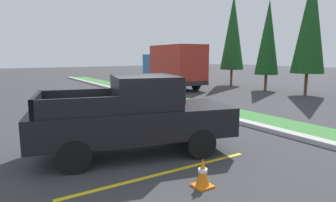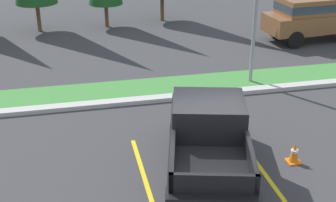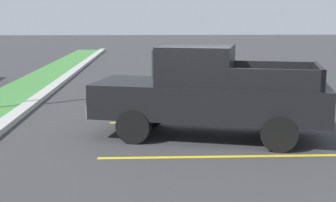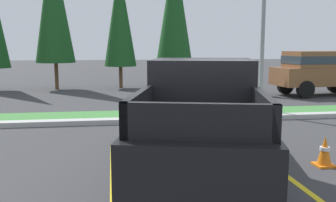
{
  "view_description": "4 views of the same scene",
  "coord_description": "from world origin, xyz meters",
  "px_view_note": "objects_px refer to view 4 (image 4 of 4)",
  "views": [
    {
      "loc": [
        6.84,
        -3.27,
        2.63
      ],
      "look_at": [
        -0.95,
        1.66,
        1.16
      ],
      "focal_mm": 30.88,
      "sensor_mm": 36.0,
      "label": 1
    },
    {
      "loc": [
        -3.12,
        -9.66,
        6.84
      ],
      "look_at": [
        -0.58,
        1.78,
        1.46
      ],
      "focal_mm": 50.17,
      "sensor_mm": 36.0,
      "label": 2
    },
    {
      "loc": [
        -10.34,
        1.39,
        2.74
      ],
      "look_at": [
        0.77,
        0.89,
        0.72
      ],
      "focal_mm": 49.81,
      "sensor_mm": 36.0,
      "label": 3
    },
    {
      "loc": [
        -1.51,
        -6.34,
        2.32
      ],
      "look_at": [
        -0.31,
        1.68,
        1.15
      ],
      "focal_mm": 40.24,
      "sensor_mm": 36.0,
      "label": 4
    }
  ],
  "objects_px": {
    "pickup_truck_main": "(202,120)",
    "traffic_cone": "(325,152)",
    "cypress_tree_center": "(53,0)",
    "cypress_tree_rightmost": "(174,4)",
    "cypress_tree_right_inner": "(120,15)",
    "suv_distant": "(321,69)"
  },
  "relations": [
    {
      "from": "suv_distant",
      "to": "cypress_tree_center",
      "type": "xyz_separation_m",
      "value": [
        -12.87,
        4.48,
        3.52
      ]
    },
    {
      "from": "traffic_cone",
      "to": "suv_distant",
      "type": "bearing_deg",
      "value": 60.13
    },
    {
      "from": "cypress_tree_rightmost",
      "to": "traffic_cone",
      "type": "xyz_separation_m",
      "value": [
        0.44,
        -15.28,
        -4.43
      ]
    },
    {
      "from": "traffic_cone",
      "to": "pickup_truck_main",
      "type": "bearing_deg",
      "value": -174.85
    },
    {
      "from": "suv_distant",
      "to": "cypress_tree_right_inner",
      "type": "height_order",
      "value": "cypress_tree_right_inner"
    },
    {
      "from": "pickup_truck_main",
      "to": "suv_distant",
      "type": "xyz_separation_m",
      "value": [
        8.33,
        10.32,
        0.2
      ]
    },
    {
      "from": "cypress_tree_center",
      "to": "cypress_tree_right_inner",
      "type": "distance_m",
      "value": 3.56
    },
    {
      "from": "cypress_tree_center",
      "to": "cypress_tree_rightmost",
      "type": "distance_m",
      "value": 6.66
    },
    {
      "from": "traffic_cone",
      "to": "cypress_tree_rightmost",
      "type": "bearing_deg",
      "value": 91.65
    },
    {
      "from": "pickup_truck_main",
      "to": "traffic_cone",
      "type": "relative_size",
      "value": 9.21
    },
    {
      "from": "pickup_truck_main",
      "to": "suv_distant",
      "type": "bearing_deg",
      "value": 51.11
    },
    {
      "from": "pickup_truck_main",
      "to": "traffic_cone",
      "type": "distance_m",
      "value": 2.65
    },
    {
      "from": "cypress_tree_rightmost",
      "to": "cypress_tree_right_inner",
      "type": "bearing_deg",
      "value": -168.98
    },
    {
      "from": "suv_distant",
      "to": "cypress_tree_right_inner",
      "type": "distance_m",
      "value": 10.81
    },
    {
      "from": "pickup_truck_main",
      "to": "cypress_tree_center",
      "type": "relative_size",
      "value": 0.68
    },
    {
      "from": "cypress_tree_center",
      "to": "cypress_tree_right_inner",
      "type": "height_order",
      "value": "cypress_tree_center"
    },
    {
      "from": "pickup_truck_main",
      "to": "suv_distant",
      "type": "relative_size",
      "value": 1.17
    },
    {
      "from": "cypress_tree_rightmost",
      "to": "traffic_cone",
      "type": "relative_size",
      "value": 13.35
    },
    {
      "from": "pickup_truck_main",
      "to": "cypress_tree_rightmost",
      "type": "xyz_separation_m",
      "value": [
        2.09,
        15.51,
        3.68
      ]
    },
    {
      "from": "cypress_tree_center",
      "to": "cypress_tree_right_inner",
      "type": "xyz_separation_m",
      "value": [
        3.48,
        0.1,
        -0.73
      ]
    },
    {
      "from": "suv_distant",
      "to": "cypress_tree_right_inner",
      "type": "xyz_separation_m",
      "value": [
        -9.38,
        4.58,
        2.79
      ]
    },
    {
      "from": "cypress_tree_right_inner",
      "to": "cypress_tree_rightmost",
      "type": "bearing_deg",
      "value": 11.02
    }
  ]
}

